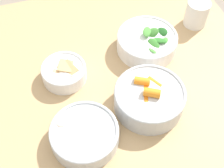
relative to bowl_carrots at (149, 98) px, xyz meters
name	(u,v)px	position (x,y,z in m)	size (l,w,h in m)	color
dining_table	(111,106)	(0.08, -0.11, -0.17)	(0.96, 0.92, 0.76)	tan
bowl_carrots	(149,98)	(0.00, 0.00, 0.00)	(0.20, 0.20, 0.08)	silver
bowl_greens	(147,42)	(-0.07, -0.21, -0.01)	(0.19, 0.19, 0.08)	white
bowl_beans_hotdog	(84,135)	(0.20, 0.05, -0.01)	(0.18, 0.18, 0.05)	silver
bowl_cookies	(64,72)	(0.20, -0.17, -0.01)	(0.13, 0.13, 0.05)	white
cup	(197,13)	(-0.28, -0.27, 0.01)	(0.08, 0.08, 0.09)	silver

